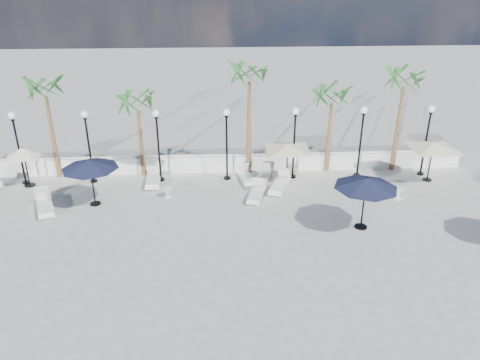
{
  "coord_description": "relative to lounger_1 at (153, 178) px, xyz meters",
  "views": [
    {
      "loc": [
        -0.54,
        -16.13,
        10.37
      ],
      "look_at": [
        0.5,
        3.05,
        1.5
      ],
      "focal_mm": 35.0,
      "sensor_mm": 36.0,
      "label": 1
    }
  ],
  "objects": [
    {
      "name": "lamppost_4",
      "position": [
        7.36,
        0.28,
        2.22
      ],
      "size": [
        0.36,
        0.36,
        3.84
      ],
      "color": "black",
      "rests_on": "ground"
    },
    {
      "name": "lounger_6",
      "position": [
        5.21,
        -2.02,
        -0.03
      ],
      "size": [
        1.09,
        2.0,
        0.71
      ],
      "rotation": [
        0.0,
        0.0,
        -0.26
      ],
      "color": "white",
      "rests_on": "ground"
    },
    {
      "name": "parasol_cream_small",
      "position": [
        -6.33,
        -0.02,
        1.57
      ],
      "size": [
        1.76,
        1.76,
        2.16
      ],
      "color": "black",
      "rests_on": "ground"
    },
    {
      "name": "lamppost_0",
      "position": [
        -6.64,
        0.28,
        2.22
      ],
      "size": [
        0.36,
        0.36,
        3.84
      ],
      "color": "black",
      "rests_on": "ground"
    },
    {
      "name": "side_table_2",
      "position": [
        12.13,
        -2.5,
        0.06
      ],
      "size": [
        0.56,
        0.56,
        0.54
      ],
      "color": "white",
      "rests_on": "ground"
    },
    {
      "name": "balustrade",
      "position": [
        3.86,
        1.28,
        0.2
      ],
      "size": [
        26.0,
        0.3,
        1.01
      ],
      "color": "silver",
      "rests_on": "ground"
    },
    {
      "name": "lamppost_1",
      "position": [
        -3.14,
        0.28,
        2.22
      ],
      "size": [
        0.36,
        0.36,
        3.84
      ],
      "color": "black",
      "rests_on": "ground"
    },
    {
      "name": "lounger_4",
      "position": [
        6.5,
        -1.12,
        -0.0
      ],
      "size": [
        1.42,
        2.23,
        0.8
      ],
      "rotation": [
        0.0,
        0.0,
        -0.38
      ],
      "color": "white",
      "rests_on": "ground"
    },
    {
      "name": "lamppost_5",
      "position": [
        10.86,
        0.28,
        2.22
      ],
      "size": [
        0.36,
        0.36,
        3.84
      ],
      "color": "black",
      "rests_on": "ground"
    },
    {
      "name": "lamppost_2",
      "position": [
        0.36,
        0.28,
        2.22
      ],
      "size": [
        0.36,
        0.36,
        3.84
      ],
      "color": "black",
      "rests_on": "ground"
    },
    {
      "name": "parasol_navy_mid",
      "position": [
        9.5,
        -5.11,
        1.85
      ],
      "size": [
        2.7,
        2.7,
        2.42
      ],
      "color": "black",
      "rests_on": "ground"
    },
    {
      "name": "parasol_cream_sq_a",
      "position": [
        6.99,
        -0.02,
        1.74
      ],
      "size": [
        4.42,
        4.42,
        2.17
      ],
      "color": "black",
      "rests_on": "ground"
    },
    {
      "name": "lounger_3",
      "position": [
        4.86,
        -0.0,
        -0.04
      ],
      "size": [
        0.88,
        1.88,
        0.68
      ],
      "rotation": [
        0.0,
        0.0,
        0.17
      ],
      "color": "white",
      "rests_on": "ground"
    },
    {
      "name": "lamppost_6",
      "position": [
        14.36,
        0.28,
        2.22
      ],
      "size": [
        0.36,
        0.36,
        3.84
      ],
      "color": "black",
      "rests_on": "ground"
    },
    {
      "name": "parasol_navy_left",
      "position": [
        -2.49,
        -2.29,
        1.78
      ],
      "size": [
        2.64,
        2.64,
        2.33
      ],
      "color": "black",
      "rests_on": "ground"
    },
    {
      "name": "parasol_cream_sq_b",
      "position": [
        14.42,
        -0.47,
        1.84
      ],
      "size": [
        4.56,
        4.56,
        2.29
      ],
      "color": "black",
      "rests_on": "ground"
    },
    {
      "name": "palm_1",
      "position": [
        -0.64,
        1.08,
        3.48
      ],
      "size": [
        2.6,
        2.6,
        4.7
      ],
      "color": "brown",
      "rests_on": "ground"
    },
    {
      "name": "lounger_1",
      "position": [
        0.0,
        0.0,
        0.0
      ],
      "size": [
        0.8,
        2.19,
        0.81
      ],
      "rotation": [
        0.0,
        0.0,
        0.05
      ],
      "color": "white",
      "rests_on": "ground"
    },
    {
      "name": "ground",
      "position": [
        3.86,
        -6.22,
        -0.27
      ],
      "size": [
        100.0,
        100.0,
        0.0
      ],
      "primitive_type": "plane",
      "color": "#9D9D98",
      "rests_on": "ground"
    },
    {
      "name": "lamppost_3",
      "position": [
        3.86,
        0.28,
        2.22
      ],
      "size": [
        0.36,
        0.36,
        3.84
      ],
      "color": "black",
      "rests_on": "ground"
    },
    {
      "name": "palm_4",
      "position": [
        13.06,
        1.08,
        4.46
      ],
      "size": [
        2.6,
        2.6,
        5.7
      ],
      "color": "brown",
      "rests_on": "ground"
    },
    {
      "name": "palm_0",
      "position": [
        -5.14,
        1.08,
        4.26
      ],
      "size": [
        2.6,
        2.6,
        5.5
      ],
      "color": "brown",
      "rests_on": "ground"
    },
    {
      "name": "palm_2",
      "position": [
        5.06,
        1.08,
        4.84
      ],
      "size": [
        2.6,
        2.6,
        6.1
      ],
      "color": "brown",
      "rests_on": "ground"
    },
    {
      "name": "palm_3",
      "position": [
        9.36,
        1.08,
        3.68
      ],
      "size": [
        2.6,
        2.6,
        4.9
      ],
      "color": "brown",
      "rests_on": "ground"
    },
    {
      "name": "lounger_5",
      "position": [
        5.74,
        -0.0,
        -0.04
      ],
      "size": [
        1.09,
        1.92,
        0.69
      ],
      "rotation": [
        0.0,
        0.0,
        -0.29
      ],
      "color": "white",
      "rests_on": "ground"
    },
    {
      "name": "lounger_2",
      "position": [
        -4.67,
        -2.77,
        -0.0
      ],
      "size": [
        1.41,
        2.23,
        0.8
      ],
      "rotation": [
        0.0,
        0.0,
        0.38
      ],
      "color": "white",
      "rests_on": "ground"
    },
    {
      "name": "side_table_1",
      "position": [
        0.9,
        -1.72,
        0.02
      ],
      "size": [
        0.5,
        0.5,
        0.49
      ],
      "color": "white",
      "rests_on": "ground"
    }
  ]
}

